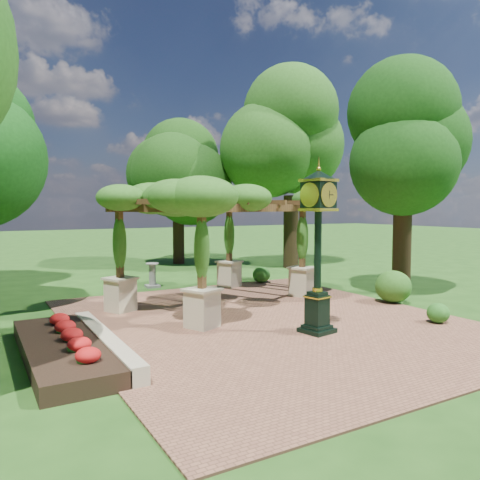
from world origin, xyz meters
TOP-DOWN VIEW (x-y plane):
  - ground at (0.00, 0.00)m, footprint 120.00×120.00m
  - brick_plaza at (0.00, 1.00)m, footprint 10.00×12.00m
  - border_wall at (-4.60, 0.50)m, footprint 0.35×5.00m
  - flower_bed at (-5.50, 0.50)m, footprint 1.50×5.00m
  - pedestal_clock at (0.40, -0.70)m, footprint 0.95×0.95m
  - pergola at (-0.07, 3.81)m, footprint 7.36×6.14m
  - sundial at (-0.87, 8.00)m, footprint 0.58×0.58m
  - shrub_front at (3.90, -1.59)m, footprint 0.74×0.74m
  - shrub_mid at (4.99, 0.97)m, footprint 1.40×1.40m
  - shrub_back at (3.41, 6.61)m, footprint 0.82×0.82m
  - tree_north at (3.11, 14.88)m, footprint 4.14×4.14m
  - tree_east_far at (7.60, 10.27)m, footprint 5.02×5.02m
  - tree_east_near at (6.70, 2.13)m, footprint 3.81×3.81m

SIDE VIEW (x-z plane):
  - ground at x=0.00m, z-range 0.00..0.00m
  - brick_plaza at x=0.00m, z-range 0.00..0.04m
  - flower_bed at x=-5.50m, z-range 0.00..0.36m
  - border_wall at x=-4.60m, z-range 0.00..0.40m
  - shrub_front at x=3.90m, z-range 0.04..0.58m
  - shrub_back at x=3.41m, z-range 0.04..0.71m
  - sundial at x=-0.87m, z-range -0.06..0.92m
  - shrub_mid at x=4.99m, z-range 0.04..1.10m
  - pedestal_clock at x=0.40m, z-range 0.41..4.57m
  - pergola at x=-0.07m, z-range 1.27..5.25m
  - tree_north at x=3.11m, z-range 1.40..8.88m
  - tree_east_near at x=6.70m, z-range 1.56..10.02m
  - tree_east_far at x=7.60m, z-range 1.83..11.68m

